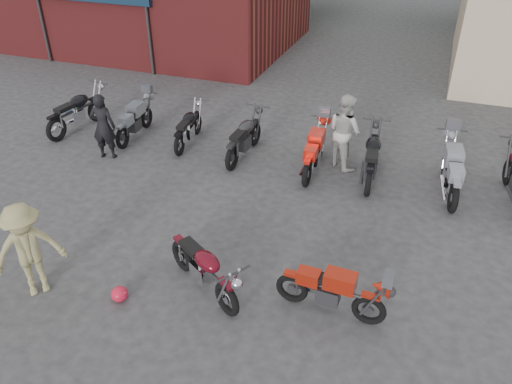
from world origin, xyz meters
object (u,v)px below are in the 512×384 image
(vintage_motorcycle, at_px, (204,266))
(helmet, at_px, (119,294))
(sportbike, at_px, (333,289))
(row_bike_3, at_px, (244,135))
(row_bike_1, at_px, (135,118))
(row_bike_5, at_px, (372,155))
(person_dark, at_px, (103,126))
(row_bike_4, at_px, (315,149))
(row_bike_2, at_px, (188,125))
(person_light, at_px, (345,131))
(row_bike_0, at_px, (77,109))
(person_tan, at_px, (28,251))
(row_bike_6, at_px, (452,168))

(vintage_motorcycle, relative_size, helmet, 6.66)
(sportbike, bearing_deg, row_bike_3, 128.26)
(vintage_motorcycle, distance_m, helmet, 1.50)
(row_bike_1, height_order, row_bike_5, row_bike_5)
(sportbike, xyz_separation_m, row_bike_3, (-3.31, 4.63, 0.07))
(person_dark, bearing_deg, row_bike_4, 179.12)
(vintage_motorcycle, xyz_separation_m, row_bike_4, (0.68, 4.76, 0.03))
(row_bike_2, bearing_deg, row_bike_5, -98.21)
(sportbike, distance_m, helmet, 3.54)
(person_light, xyz_separation_m, row_bike_0, (-7.42, -0.48, -0.31))
(person_light, distance_m, row_bike_5, 0.89)
(helmet, xyz_separation_m, row_bike_4, (1.94, 5.46, 0.45))
(sportbike, distance_m, row_bike_2, 6.91)
(row_bike_2, xyz_separation_m, row_bike_3, (1.66, -0.17, 0.06))
(sportbike, height_order, row_bike_0, row_bike_0)
(sportbike, bearing_deg, person_light, 102.56)
(helmet, relative_size, person_tan, 0.16)
(person_light, bearing_deg, vintage_motorcycle, 115.24)
(vintage_motorcycle, height_order, row_bike_5, row_bike_5)
(person_tan, bearing_deg, row_bike_3, 26.31)
(vintage_motorcycle, bearing_deg, row_bike_2, 151.12)
(person_dark, bearing_deg, vintage_motorcycle, 127.51)
(vintage_motorcycle, xyz_separation_m, sportbike, (2.14, 0.25, -0.04))
(sportbike, relative_size, row_bike_0, 0.83)
(person_tan, bearing_deg, vintage_motorcycle, -29.23)
(sportbike, height_order, row_bike_1, row_bike_1)
(row_bike_2, bearing_deg, person_light, -93.43)
(helmet, height_order, person_light, person_light)
(person_dark, height_order, row_bike_3, person_dark)
(person_light, distance_m, row_bike_1, 5.68)
(vintage_motorcycle, xyz_separation_m, row_bike_2, (-2.83, 5.05, -0.03))
(helmet, bearing_deg, row_bike_1, 119.15)
(row_bike_2, relative_size, row_bike_5, 0.86)
(vintage_motorcycle, xyz_separation_m, helmet, (-1.26, -0.69, -0.42))
(vintage_motorcycle, xyz_separation_m, person_tan, (-2.69, -0.97, 0.32))
(person_light, distance_m, row_bike_2, 4.13)
(row_bike_5, bearing_deg, row_bike_6, -96.62)
(person_light, relative_size, row_bike_2, 1.02)
(row_bike_4, bearing_deg, row_bike_6, -90.53)
(vintage_motorcycle, distance_m, row_bike_3, 5.02)
(helmet, distance_m, person_tan, 1.64)
(row_bike_2, bearing_deg, helmet, -170.88)
(row_bike_0, bearing_deg, row_bike_6, -82.38)
(row_bike_0, bearing_deg, row_bike_2, -77.99)
(person_tan, xyz_separation_m, row_bike_0, (-3.45, 5.75, -0.25))
(person_light, bearing_deg, row_bike_1, 42.13)
(helmet, height_order, row_bike_5, row_bike_5)
(row_bike_5, bearing_deg, sportbike, 175.86)
(helmet, bearing_deg, person_tan, -168.95)
(row_bike_1, bearing_deg, helmet, -155.03)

